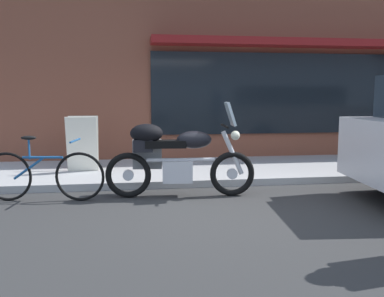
% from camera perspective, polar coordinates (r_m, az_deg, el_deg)
% --- Properties ---
extents(ground_plane, '(80.00, 80.00, 0.00)m').
position_cam_1_polar(ground_plane, '(5.62, 3.53, -8.38)').
color(ground_plane, '#313131').
extents(touring_motorcycle, '(2.23, 0.77, 1.42)m').
position_cam_1_polar(touring_motorcycle, '(6.24, -2.72, -1.02)').
color(touring_motorcycle, black).
rests_on(touring_motorcycle, ground_plane).
extents(parked_bicycle, '(1.74, 0.48, 0.94)m').
position_cam_1_polar(parked_bicycle, '(6.37, -19.61, -3.37)').
color(parked_bicycle, black).
rests_on(parked_bicycle, ground_plane).
extents(sandwich_board_sign, '(0.55, 0.43, 1.01)m').
position_cam_1_polar(sandwich_board_sign, '(7.98, -14.67, 0.66)').
color(sandwich_board_sign, silver).
rests_on(sandwich_board_sign, sidewalk_curb).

